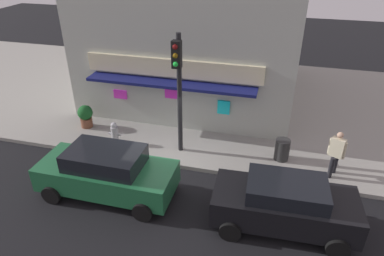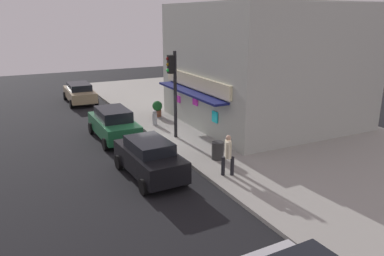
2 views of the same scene
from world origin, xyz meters
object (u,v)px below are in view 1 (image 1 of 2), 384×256
Objects in this scene: pedestrian at (336,152)px; parked_car_green at (107,172)px; fire_hydrant at (115,133)px; trash_can at (282,150)px; parked_car_black at (284,204)px; potted_plant_by_doorway at (86,115)px; traffic_light at (178,80)px.

parked_car_green is (-7.36, -2.77, -0.25)m from pedestrian.
trash_can is at bearing 4.28° from fire_hydrant.
pedestrian reaches higher than parked_car_green.
parked_car_black is at bearing -23.11° from fire_hydrant.
potted_plant_by_doorway is 9.48m from parked_car_black.
traffic_light reaches higher than potted_plant_by_doorway.
parked_car_green reaches higher than potted_plant_by_doorway.
parked_car_black reaches higher than potted_plant_by_doorway.
pedestrian is at bearing -17.70° from trash_can.
traffic_light is 2.66× the size of pedestrian.
pedestrian reaches higher than trash_can.
fire_hydrant is (-2.77, -0.03, -2.56)m from traffic_light.
parked_car_green is 1.07× the size of parked_car_black.
traffic_light is 5.06× the size of fire_hydrant.
traffic_light reaches higher than trash_can.
fire_hydrant is 3.07m from parked_car_green.
parked_car_green is (2.95, -3.76, 0.16)m from potted_plant_by_doorway.
parked_car_green reaches higher than parked_car_black.
parked_car_black is (4.07, -2.95, -2.31)m from traffic_light.
potted_plant_by_doorway is (-1.83, 0.91, 0.12)m from fire_hydrant.
pedestrian reaches higher than parked_car_black.
potted_plant_by_doorway is at bearing 174.55° from pedestrian.
traffic_light is at bearing 0.70° from fire_hydrant.
potted_plant_by_doorway is 4.78m from parked_car_green.
fire_hydrant is 0.53× the size of pedestrian.
pedestrian is 0.39× the size of parked_car_green.
fire_hydrant is at bearing -179.30° from traffic_light.
parked_car_black is at bearing -119.97° from pedestrian.
trash_can is at bearing -2.78° from potted_plant_by_doorway.
pedestrian is (1.79, -0.57, 0.55)m from trash_can.
fire_hydrant is at bearing 111.50° from parked_car_green.
parked_car_green is at bearing -159.34° from pedestrian.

